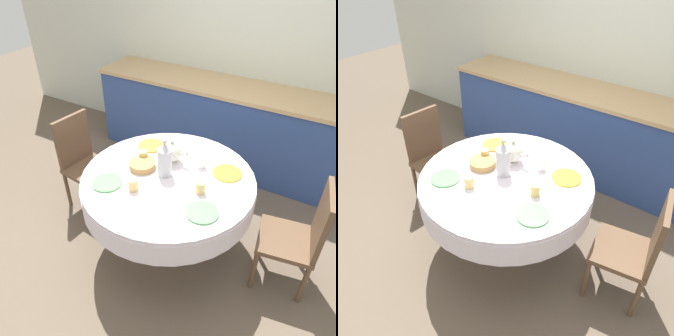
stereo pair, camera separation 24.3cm
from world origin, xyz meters
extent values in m
plane|color=brown|center=(0.00, 0.00, 0.00)|extent=(12.00, 12.00, 0.00)
cube|color=beige|center=(0.00, 1.80, 1.30)|extent=(7.00, 0.05, 2.60)
cube|color=#2D4784|center=(0.00, 1.47, 0.46)|extent=(3.20, 0.60, 0.91)
cube|color=tan|center=(0.00, 1.47, 0.93)|extent=(3.24, 0.64, 0.04)
cylinder|color=brown|center=(0.00, 0.00, 0.02)|extent=(0.44, 0.44, 0.04)
cylinder|color=brown|center=(0.00, 0.00, 0.29)|extent=(0.11, 0.11, 0.51)
cylinder|color=silver|center=(0.00, 0.00, 0.64)|extent=(1.33, 1.33, 0.18)
cylinder|color=silver|center=(0.00, 0.00, 0.74)|extent=(1.32, 1.32, 0.03)
cube|color=brown|center=(0.92, 0.15, 0.42)|extent=(0.46, 0.46, 0.04)
cube|color=brown|center=(1.10, 0.18, 0.68)|extent=(0.10, 0.38, 0.49)
cylinder|color=brown|center=(0.77, -0.05, 0.20)|extent=(0.04, 0.04, 0.40)
cylinder|color=brown|center=(0.71, 0.30, 0.20)|extent=(0.04, 0.04, 0.40)
cylinder|color=brown|center=(1.12, 0.01, 0.20)|extent=(0.04, 0.04, 0.40)
cylinder|color=brown|center=(1.06, 0.36, 0.20)|extent=(0.04, 0.04, 0.40)
cube|color=brown|center=(-0.92, 0.11, 0.42)|extent=(0.44, 0.44, 0.04)
cube|color=brown|center=(-1.10, 0.13, 0.68)|extent=(0.08, 0.38, 0.49)
cylinder|color=brown|center=(-0.73, 0.26, 0.20)|extent=(0.04, 0.04, 0.40)
cylinder|color=brown|center=(-0.77, -0.09, 0.20)|extent=(0.04, 0.04, 0.40)
cylinder|color=brown|center=(-1.08, 0.30, 0.20)|extent=(0.04, 0.04, 0.40)
cylinder|color=brown|center=(-1.12, -0.05, 0.20)|extent=(0.04, 0.04, 0.40)
cylinder|color=#5BA85B|center=(-0.35, -0.30, 0.76)|extent=(0.22, 0.22, 0.01)
cylinder|color=#DBB766|center=(-0.14, -0.26, 0.80)|extent=(0.07, 0.07, 0.09)
cylinder|color=#5BA85B|center=(0.39, -0.23, 0.76)|extent=(0.22, 0.22, 0.01)
cylinder|color=#DBB766|center=(0.29, -0.04, 0.80)|extent=(0.07, 0.07, 0.09)
cylinder|color=orange|center=(-0.34, 0.30, 0.76)|extent=(0.22, 0.22, 0.01)
cylinder|color=#DBB766|center=(-0.28, 0.09, 0.80)|extent=(0.07, 0.07, 0.09)
cylinder|color=yellow|center=(0.38, 0.26, 0.76)|extent=(0.22, 0.22, 0.01)
cylinder|color=white|center=(0.16, 0.24, 0.80)|extent=(0.07, 0.07, 0.09)
cylinder|color=#B2B2B7|center=(-0.04, 0.01, 0.87)|extent=(0.11, 0.11, 0.22)
cone|color=#B2B2B7|center=(-0.04, 0.01, 1.00)|extent=(0.10, 0.10, 0.05)
sphere|color=#B2B2B7|center=(-0.04, 0.01, 1.05)|extent=(0.03, 0.03, 0.03)
cylinder|color=silver|center=(-0.07, 0.19, 0.76)|extent=(0.09, 0.09, 0.01)
sphere|color=silver|center=(-0.07, 0.19, 0.85)|extent=(0.16, 0.16, 0.16)
cylinder|color=silver|center=(0.02, 0.19, 0.86)|extent=(0.09, 0.03, 0.06)
sphere|color=silver|center=(-0.07, 0.19, 0.95)|extent=(0.04, 0.04, 0.04)
cylinder|color=#AD844C|center=(-0.23, 0.00, 0.78)|extent=(0.21, 0.21, 0.05)
camera|label=1|loc=(0.99, -1.70, 2.26)|focal=35.00mm
camera|label=2|loc=(1.19, -1.57, 2.26)|focal=35.00mm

